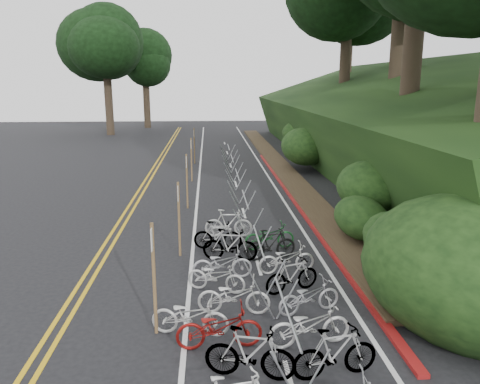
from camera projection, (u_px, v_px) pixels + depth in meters
The scene contains 10 objects.
ground at pixel (141, 336), 10.63m from camera, with size 120.00×120.00×0.00m, color black.
road_markings at pixel (188, 213), 20.48m from camera, with size 7.47×80.00×0.01m.
red_curb at pixel (294, 200), 22.65m from camera, with size 0.25×28.00×0.10m, color maroon.
embankment at pixel (389, 132), 29.38m from camera, with size 14.30×48.14×9.11m.
bike_rack_front at pixel (286, 320), 9.72m from camera, with size 1.09×3.20×1.06m.
bike_racks_rest at pixel (237, 180), 23.25m from camera, with size 1.14×23.00×1.17m.
signpost_near at pixel (154, 272), 10.41m from camera, with size 0.08×0.40×2.64m.
signposts_rest at pixel (189, 166), 23.94m from camera, with size 0.08×18.40×2.50m.
bike_front at pixel (190, 316), 10.58m from camera, with size 1.79×0.62×0.94m, color beige.
bike_valet at pixel (259, 284), 12.17m from camera, with size 3.38×11.75×1.08m.
Camera 1 is at (1.60, -9.72, 5.63)m, focal length 35.00 mm.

